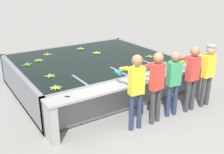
% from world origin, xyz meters
% --- Properties ---
extents(ground_plane, '(80.00, 80.00, 0.00)m').
position_xyz_m(ground_plane, '(0.00, 0.00, 0.00)').
color(ground_plane, gray).
rests_on(ground_plane, ground).
extents(wash_tank, '(4.49, 3.83, 0.89)m').
position_xyz_m(wash_tank, '(0.00, 2.35, 0.44)').
color(wash_tank, gray).
rests_on(wash_tank, ground).
extents(work_ledge, '(4.49, 0.45, 0.89)m').
position_xyz_m(work_ledge, '(0.00, 0.22, 0.63)').
color(work_ledge, '#9E9E99').
rests_on(work_ledge, ground).
extents(worker_0, '(0.45, 0.73, 1.69)m').
position_xyz_m(worker_0, '(-0.44, -0.28, 1.02)').
color(worker_0, navy).
rests_on(worker_0, ground).
extents(worker_1, '(0.47, 0.73, 1.66)m').
position_xyz_m(worker_1, '(0.10, -0.30, 1.00)').
color(worker_1, '#38383D').
rests_on(worker_1, ground).
extents(worker_2, '(0.47, 0.73, 1.59)m').
position_xyz_m(worker_2, '(0.66, -0.26, 0.95)').
color(worker_2, navy).
rests_on(worker_2, ground).
extents(worker_3, '(0.42, 0.72, 1.66)m').
position_xyz_m(worker_3, '(1.20, -0.34, 0.99)').
color(worker_3, '#38383D').
rests_on(worker_3, ground).
extents(worker_4, '(0.41, 0.72, 1.62)m').
position_xyz_m(worker_4, '(1.75, -0.36, 0.98)').
color(worker_4, '#38383D').
rests_on(worker_4, ground).
extents(banana_bunch_floating_0, '(0.28, 0.28, 0.08)m').
position_xyz_m(banana_bunch_floating_0, '(-1.83, 2.75, 0.90)').
color(banana_bunch_floating_0, '#75A333').
rests_on(banana_bunch_floating_0, wash_tank).
extents(banana_bunch_floating_1, '(0.28, 0.28, 0.08)m').
position_xyz_m(banana_bunch_floating_1, '(0.38, 2.77, 0.90)').
color(banana_bunch_floating_1, '#9EC642').
rests_on(banana_bunch_floating_1, wash_tank).
extents(banana_bunch_floating_2, '(0.27, 0.27, 0.08)m').
position_xyz_m(banana_bunch_floating_2, '(1.52, 1.54, 0.90)').
color(banana_bunch_floating_2, '#7FAD33').
rests_on(banana_bunch_floating_2, wash_tank).
extents(banana_bunch_floating_3, '(0.28, 0.28, 0.08)m').
position_xyz_m(banana_bunch_floating_3, '(-1.79, 0.79, 0.90)').
color(banana_bunch_floating_3, '#8CB738').
rests_on(banana_bunch_floating_3, wash_tank).
extents(banana_bunch_floating_4, '(0.28, 0.28, 0.08)m').
position_xyz_m(banana_bunch_floating_4, '(0.18, 3.51, 0.90)').
color(banana_bunch_floating_4, '#7FAD33').
rests_on(banana_bunch_floating_4, wash_tank).
extents(banana_bunch_floating_5, '(0.28, 0.28, 0.08)m').
position_xyz_m(banana_bunch_floating_5, '(-1.44, 2.97, 0.90)').
color(banana_bunch_floating_5, '#75A333').
rests_on(banana_bunch_floating_5, wash_tank).
extents(banana_bunch_floating_6, '(0.27, 0.27, 0.08)m').
position_xyz_m(banana_bunch_floating_6, '(-1.00, 3.45, 0.90)').
color(banana_bunch_floating_6, '#9EC642').
rests_on(banana_bunch_floating_6, wash_tank).
extents(banana_bunch_floating_7, '(0.28, 0.26, 0.08)m').
position_xyz_m(banana_bunch_floating_7, '(-1.62, 1.56, 0.90)').
color(banana_bunch_floating_7, '#8CB738').
rests_on(banana_bunch_floating_7, wash_tank).
extents(knife_0, '(0.28, 0.25, 0.02)m').
position_xyz_m(knife_0, '(-1.71, 0.20, 0.90)').
color(knife_0, silver).
rests_on(knife_0, work_ledge).
extents(knife_1, '(0.29, 0.24, 0.02)m').
position_xyz_m(knife_1, '(0.50, 0.13, 0.90)').
color(knife_1, silver).
rests_on(knife_1, work_ledge).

